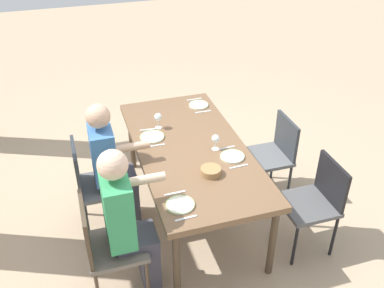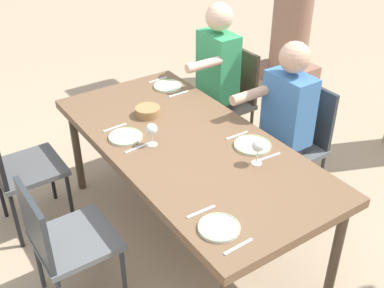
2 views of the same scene
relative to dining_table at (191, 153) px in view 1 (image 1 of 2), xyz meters
The scene contains 23 objects.
ground_plane 0.71m from the dining_table, ahead, with size 16.00×16.00×0.00m, color tan.
dining_table is the anchor object (origin of this frame).
chair_west_north 1.17m from the dining_table, 128.84° to the left, with size 0.44×0.44×0.93m.
chair_west_south 1.17m from the dining_table, 129.02° to the right, with size 0.44×0.44×0.87m.
chair_mid_north 0.93m from the dining_table, 85.05° to the left, with size 0.44×0.44×0.92m.
chair_mid_south 0.93m from the dining_table, 85.02° to the right, with size 0.44×0.44×0.85m.
diner_woman_green 0.72m from the dining_table, 84.01° to the left, with size 0.35×0.49×1.29m.
diner_man_white 1.02m from the dining_table, 135.29° to the left, with size 0.35×0.50×1.35m.
plate_0 0.81m from the dining_table, 156.99° to the left, with size 0.22×0.22×0.02m.
fork_0 0.95m from the dining_table, 160.54° to the left, with size 0.02×0.17×0.01m, color silver.
spoon_0 0.68m from the dining_table, 151.98° to the left, with size 0.02×0.17×0.01m, color silver.
plate_1 0.40m from the dining_table, 131.08° to the right, with size 0.22×0.22×0.02m.
wine_glass_1 0.28m from the dining_table, 115.58° to the right, with size 0.07×0.07×0.15m.
fork_1 0.51m from the dining_table, 143.92° to the right, with size 0.02×0.17×0.01m, color silver.
spoon_1 0.33m from the dining_table, 110.37° to the right, with size 0.02×0.17×0.01m, color silver.
plate_2 0.41m from the dining_table, 48.51° to the left, with size 0.23×0.23×0.02m.
wine_glass_2 0.50m from the dining_table, 25.52° to the left, with size 0.07×0.07×0.16m.
fork_2 0.33m from the dining_table, 68.79° to the left, with size 0.02×0.17×0.01m, color silver.
spoon_2 0.52m from the dining_table, 35.91° to the left, with size 0.02×0.17×0.01m, color silver.
plate_3 0.82m from the dining_table, 22.97° to the right, with size 0.21×0.21×0.02m.
fork_3 0.68m from the dining_table, 27.92° to the right, with size 0.02×0.17×0.01m, color silver.
spoon_3 0.96m from the dining_table, 19.45° to the right, with size 0.02×0.17×0.01m, color silver.
bread_basket 0.45m from the dining_table, behind, with size 0.17×0.17×0.06m, color #9E7547.
Camera 1 is at (-3.15, 0.97, 2.94)m, focal length 40.49 mm.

